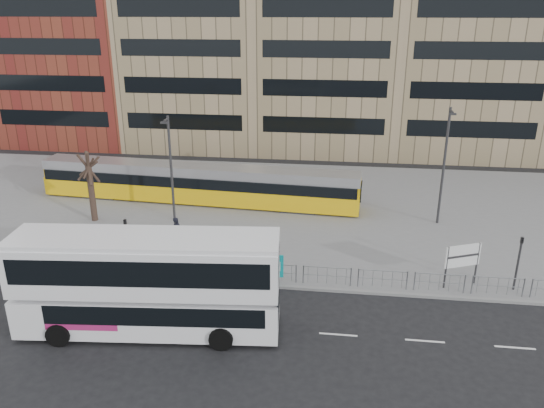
# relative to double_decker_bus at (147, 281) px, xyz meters

# --- Properties ---
(ground) EXTENTS (120.00, 120.00, 0.00)m
(ground) POSITION_rel_double_decker_bus_xyz_m (2.91, 4.73, -2.64)
(ground) COLOR black
(ground) RESTS_ON ground
(plaza) EXTENTS (64.00, 24.00, 0.15)m
(plaza) POSITION_rel_double_decker_bus_xyz_m (2.91, 16.73, -2.57)
(plaza) COLOR slate
(plaza) RESTS_ON ground
(kerb) EXTENTS (64.00, 0.25, 0.17)m
(kerb) POSITION_rel_double_decker_bus_xyz_m (2.91, 4.78, -2.57)
(kerb) COLOR gray
(kerb) RESTS_ON ground
(building_row) EXTENTS (70.40, 18.40, 31.20)m
(building_row) POSITION_rel_double_decker_bus_xyz_m (4.46, 39.00, 10.27)
(building_row) COLOR brown
(building_row) RESTS_ON ground
(pedestrian_barrier) EXTENTS (32.07, 0.07, 1.10)m
(pedestrian_barrier) POSITION_rel_double_decker_bus_xyz_m (4.91, 5.23, -1.66)
(pedestrian_barrier) COLOR gray
(pedestrian_barrier) RESTS_ON plaza
(road_markings) EXTENTS (62.00, 0.12, 0.01)m
(road_markings) POSITION_rel_double_decker_bus_xyz_m (3.91, 0.73, -2.64)
(road_markings) COLOR white
(road_markings) RESTS_ON ground
(double_decker_bus) EXTENTS (12.42, 3.92, 4.89)m
(double_decker_bus) POSITION_rel_double_decker_bus_xyz_m (0.00, 0.00, 0.00)
(double_decker_bus) COLOR white
(double_decker_bus) RESTS_ON ground
(tram) EXTENTS (25.18, 4.13, 2.96)m
(tram) POSITION_rel_double_decker_bus_xyz_m (-2.24, 17.26, -1.01)
(tram) COLOR yellow
(tram) RESTS_ON plaza
(station_sign) EXTENTS (1.98, 0.91, 2.44)m
(station_sign) POSITION_rel_double_decker_bus_xyz_m (15.44, 6.07, -0.80)
(station_sign) COLOR #2D2D30
(station_sign) RESTS_ON plaza
(ad_panel) EXTENTS (0.89, 0.09, 1.68)m
(ad_panel) POSITION_rel_double_decker_bus_xyz_m (5.36, 5.13, -1.51)
(ad_panel) COLOR #2D2D30
(ad_panel) RESTS_ON plaza
(pedestrian) EXTENTS (0.62, 0.80, 1.95)m
(pedestrian) POSITION_rel_double_decker_bus_xyz_m (-1.41, 9.05, -1.52)
(pedestrian) COLOR black
(pedestrian) RESTS_ON plaza
(traffic_light_west) EXTENTS (0.18, 0.22, 3.10)m
(traffic_light_west) POSITION_rel_double_decker_bus_xyz_m (-3.32, 5.69, -0.52)
(traffic_light_west) COLOR #2D2D30
(traffic_light_west) RESTS_ON plaza
(traffic_light_east) EXTENTS (0.18, 0.21, 3.10)m
(traffic_light_east) POSITION_rel_double_decker_bus_xyz_m (18.29, 5.98, -0.52)
(traffic_light_east) COLOR #2D2D30
(traffic_light_east) RESTS_ON plaza
(lamp_post_west) EXTENTS (0.45, 1.04, 7.52)m
(lamp_post_west) POSITION_rel_double_decker_bus_xyz_m (-2.99, 13.37, 1.63)
(lamp_post_west) COLOR #2D2D30
(lamp_post_west) RESTS_ON plaza
(lamp_post_east) EXTENTS (0.45, 1.04, 8.22)m
(lamp_post_east) POSITION_rel_double_decker_bus_xyz_m (15.71, 15.12, 1.99)
(lamp_post_east) COLOR #2D2D30
(lamp_post_east) RESTS_ON plaza
(bare_tree) EXTENTS (4.16, 4.16, 7.19)m
(bare_tree) POSITION_rel_double_decker_bus_xyz_m (-8.63, 12.53, 2.79)
(bare_tree) COLOR #31201B
(bare_tree) RESTS_ON plaza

